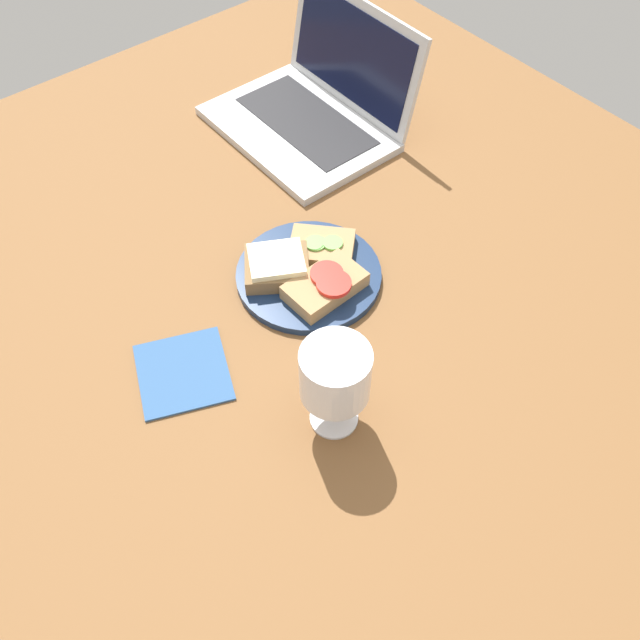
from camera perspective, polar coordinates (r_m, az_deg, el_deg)
The scene contains 8 objects.
wooden_table at distance 104.38cm, azimuth -2.16°, elevation 2.07°, with size 140.00×140.00×3.00cm, color brown.
plate at distance 104.02cm, azimuth -0.97°, elevation 3.66°, with size 21.21×21.21×1.24cm, color navy.
sandwich_with_cucumber at distance 105.47cm, azimuth 0.14°, elevation 5.87°, with size 11.67×11.57×2.31cm.
sandwich_with_cheese at distance 102.40cm, azimuth -3.48°, elevation 4.36°, with size 11.76×12.02×3.33cm.
sandwich_with_tomato at distance 100.01cm, azimuth 0.46°, elevation 2.84°, with size 7.54×11.42×3.05cm.
wine_glass at distance 82.40cm, azimuth 1.22°, elevation -4.51°, with size 8.43×8.43×13.75cm.
laptop at distance 129.22cm, azimuth -0.35°, elevation 16.89°, with size 31.46×25.63×19.39cm.
napkin at distance 95.75cm, azimuth -10.90°, elevation -4.13°, with size 12.10×11.67×0.40cm, color #33598C.
Camera 1 is at (54.42, -39.30, 81.43)cm, focal length 40.00 mm.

